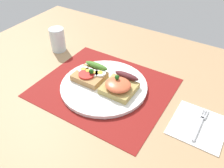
{
  "coord_description": "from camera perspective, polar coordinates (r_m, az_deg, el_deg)",
  "views": [
    {
      "loc": [
        32.37,
        -47.47,
        48.44
      ],
      "look_at": [
        3.0,
        0.0,
        2.88
      ],
      "focal_mm": 37.88,
      "sensor_mm": 36.0,
      "label": 1
    }
  ],
  "objects": [
    {
      "name": "plate",
      "position": [
        0.75,
        -1.96,
        -0.45
      ],
      "size": [
        27.32,
        27.32,
        1.08
      ],
      "primitive_type": "cylinder",
      "color": "white",
      "rests_on": "placemat"
    },
    {
      "name": "napkin",
      "position": [
        0.68,
        20.14,
        -9.17
      ],
      "size": [
        13.76,
        14.25,
        0.6
      ],
      "primitive_type": "cube",
      "color": "white",
      "rests_on": "ground_plane"
    },
    {
      "name": "sandwich_salmon",
      "position": [
        0.71,
        1.72,
        -0.45
      ],
      "size": [
        9.59,
        10.68,
        5.48
      ],
      "color": "tan",
      "rests_on": "plate"
    },
    {
      "name": "fork",
      "position": [
        0.68,
        20.53,
        -8.73
      ],
      "size": [
        1.62,
        12.74,
        0.32
      ],
      "color": "#B7B7BC",
      "rests_on": "napkin"
    },
    {
      "name": "ground_plane",
      "position": [
        0.76,
        -1.92,
        -1.86
      ],
      "size": [
        120.0,
        90.0,
        3.2
      ],
      "primitive_type": "cube",
      "color": "tan"
    },
    {
      "name": "placemat",
      "position": [
        0.75,
        -1.95,
        -0.85
      ],
      "size": [
        40.29,
        34.38,
        0.3
      ],
      "primitive_type": "cube",
      "color": "maroon",
      "rests_on": "ground_plane"
    },
    {
      "name": "sandwich_egg_tomato",
      "position": [
        0.76,
        -5.32,
        2.3
      ],
      "size": [
        9.65,
        9.47,
        4.15
      ],
      "color": "#B5844E",
      "rests_on": "plate"
    },
    {
      "name": "drinking_glass",
      "position": [
        0.94,
        -12.98,
        10.39
      ],
      "size": [
        5.62,
        5.62,
        9.02
      ],
      "primitive_type": "cylinder",
      "color": "silver",
      "rests_on": "ground_plane"
    }
  ]
}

